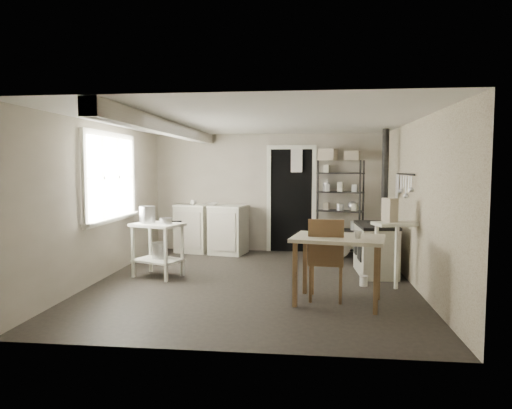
# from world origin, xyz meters

# --- Properties ---
(floor) EXTENTS (5.00, 5.00, 0.00)m
(floor) POSITION_xyz_m (0.00, 0.00, 0.00)
(floor) COLOR black
(floor) RESTS_ON ground
(ceiling) EXTENTS (5.00, 5.00, 0.00)m
(ceiling) POSITION_xyz_m (0.00, 0.00, 2.30)
(ceiling) COLOR silver
(ceiling) RESTS_ON wall_back
(wall_back) EXTENTS (4.50, 0.02, 2.30)m
(wall_back) POSITION_xyz_m (0.00, 2.50, 1.15)
(wall_back) COLOR #AEA594
(wall_back) RESTS_ON ground
(wall_front) EXTENTS (4.50, 0.02, 2.30)m
(wall_front) POSITION_xyz_m (0.00, -2.50, 1.15)
(wall_front) COLOR #AEA594
(wall_front) RESTS_ON ground
(wall_left) EXTENTS (0.02, 5.00, 2.30)m
(wall_left) POSITION_xyz_m (-2.25, 0.00, 1.15)
(wall_left) COLOR #AEA594
(wall_left) RESTS_ON ground
(wall_right) EXTENTS (0.02, 5.00, 2.30)m
(wall_right) POSITION_xyz_m (2.25, 0.00, 1.15)
(wall_right) COLOR #AEA594
(wall_right) RESTS_ON ground
(window) EXTENTS (0.12, 1.76, 1.28)m
(window) POSITION_xyz_m (-2.22, 0.20, 1.50)
(window) COLOR white
(window) RESTS_ON wall_left
(doorway) EXTENTS (0.96, 0.10, 2.08)m
(doorway) POSITION_xyz_m (0.45, 2.47, 1.00)
(doorway) COLOR white
(doorway) RESTS_ON ground
(ceiling_beam) EXTENTS (0.18, 5.00, 0.18)m
(ceiling_beam) POSITION_xyz_m (-1.20, 0.00, 2.20)
(ceiling_beam) COLOR white
(ceiling_beam) RESTS_ON ceiling
(wallpaper_panel) EXTENTS (0.01, 5.00, 2.30)m
(wallpaper_panel) POSITION_xyz_m (2.24, 0.00, 1.15)
(wallpaper_panel) COLOR #BBB198
(wallpaper_panel) RESTS_ON wall_right
(utensil_rail) EXTENTS (0.06, 1.20, 0.44)m
(utensil_rail) POSITION_xyz_m (2.19, 0.60, 1.55)
(utensil_rail) COLOR silver
(utensil_rail) RESTS_ON wall_right
(prep_table) EXTENTS (0.84, 0.72, 0.81)m
(prep_table) POSITION_xyz_m (-1.48, 0.17, 0.40)
(prep_table) COLOR white
(prep_table) RESTS_ON ground
(stockpot) EXTENTS (0.28, 0.28, 0.25)m
(stockpot) POSITION_xyz_m (-1.65, 0.22, 0.94)
(stockpot) COLOR silver
(stockpot) RESTS_ON prep_table
(saucepan) EXTENTS (0.23, 0.23, 0.10)m
(saucepan) POSITION_xyz_m (-1.33, 0.14, 0.85)
(saucepan) COLOR silver
(saucepan) RESTS_ON prep_table
(bucket) EXTENTS (0.30, 0.30, 0.25)m
(bucket) POSITION_xyz_m (-1.46, 0.23, 0.39)
(bucket) COLOR silver
(bucket) RESTS_ON prep_table
(base_cabinets) EXTENTS (1.51, 0.88, 0.93)m
(base_cabinets) POSITION_xyz_m (-1.08, 2.18, 0.46)
(base_cabinets) COLOR beige
(base_cabinets) RESTS_ON ground
(mixing_bowl) EXTENTS (0.33, 0.33, 0.07)m
(mixing_bowl) POSITION_xyz_m (-1.04, 2.10, 0.95)
(mixing_bowl) COLOR silver
(mixing_bowl) RESTS_ON base_cabinets
(counter_cup) EXTENTS (0.13, 0.13, 0.09)m
(counter_cup) POSITION_xyz_m (-1.41, 2.10, 0.97)
(counter_cup) COLOR silver
(counter_cup) RESTS_ON base_cabinets
(shelf_rack) EXTENTS (0.91, 0.59, 1.78)m
(shelf_rack) POSITION_xyz_m (1.38, 2.31, 0.95)
(shelf_rack) COLOR black
(shelf_rack) RESTS_ON ground
(shelf_jar) EXTENTS (0.10, 0.11, 0.21)m
(shelf_jar) POSITION_xyz_m (1.13, 2.31, 1.38)
(shelf_jar) COLOR silver
(shelf_jar) RESTS_ON shelf_rack
(storage_box_a) EXTENTS (0.38, 0.36, 0.21)m
(storage_box_a) POSITION_xyz_m (1.14, 2.30, 2.01)
(storage_box_a) COLOR #BFB399
(storage_box_a) RESTS_ON shelf_rack
(storage_box_b) EXTENTS (0.32, 0.31, 0.17)m
(storage_box_b) POSITION_xyz_m (1.59, 2.31, 1.99)
(storage_box_b) COLOR #BFB399
(storage_box_b) RESTS_ON shelf_rack
(stove) EXTENTS (0.59, 1.01, 0.78)m
(stove) POSITION_xyz_m (1.82, 0.72, 0.44)
(stove) COLOR beige
(stove) RESTS_ON ground
(stovepipe) EXTENTS (0.14, 0.14, 1.45)m
(stovepipe) POSITION_xyz_m (2.02, 1.22, 1.59)
(stovepipe) COLOR black
(stovepipe) RESTS_ON stove
(side_ledge) EXTENTS (0.67, 0.49, 0.92)m
(side_ledge) POSITION_xyz_m (1.95, -0.15, 0.43)
(side_ledge) COLOR white
(side_ledge) RESTS_ON ground
(oats_box) EXTENTS (0.20, 0.25, 0.32)m
(oats_box) POSITION_xyz_m (1.87, -0.11, 1.01)
(oats_box) COLOR #BFB399
(oats_box) RESTS_ON side_ledge
(work_table) EXTENTS (1.20, 0.95, 0.82)m
(work_table) POSITION_xyz_m (1.13, -0.90, 0.38)
(work_table) COLOR beige
(work_table) RESTS_ON ground
(table_cup) EXTENTS (0.12, 0.12, 0.09)m
(table_cup) POSITION_xyz_m (1.35, -1.02, 0.81)
(table_cup) COLOR silver
(table_cup) RESTS_ON work_table
(chair) EXTENTS (0.46, 0.48, 1.03)m
(chair) POSITION_xyz_m (1.00, -0.74, 0.49)
(chair) COLOR brown
(chair) RESTS_ON ground
(flour_sack) EXTENTS (0.52, 0.49, 0.50)m
(flour_sack) POSITION_xyz_m (1.36, 1.91, 0.24)
(flour_sack) COLOR silver
(flour_sack) RESTS_ON ground
(floor_crock) EXTENTS (0.13, 0.13, 0.14)m
(floor_crock) POSITION_xyz_m (1.55, -0.04, 0.07)
(floor_crock) COLOR silver
(floor_crock) RESTS_ON ground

